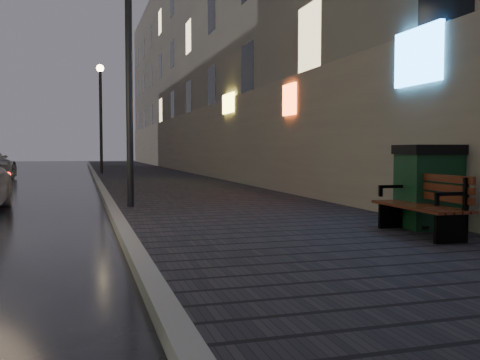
{
  "coord_description": "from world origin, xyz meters",
  "views": [
    {
      "loc": [
        0.91,
        -4.97,
        1.3
      ],
      "look_at": [
        3.17,
        2.66,
        0.85
      ],
      "focal_mm": 40.0,
      "sensor_mm": 36.0,
      "label": 1
    }
  ],
  "objects_px": {
    "lamp_far": "(101,105)",
    "bench": "(424,204)",
    "lamp_near": "(129,40)",
    "trash_bin": "(428,186)"
  },
  "relations": [
    {
      "from": "lamp_far",
      "to": "bench",
      "type": "height_order",
      "value": "lamp_far"
    },
    {
      "from": "bench",
      "to": "lamp_near",
      "type": "bearing_deg",
      "value": 128.04
    },
    {
      "from": "lamp_near",
      "to": "bench",
      "type": "height_order",
      "value": "lamp_near"
    },
    {
      "from": "lamp_far",
      "to": "trash_bin",
      "type": "distance_m",
      "value": 20.8
    },
    {
      "from": "lamp_far",
      "to": "trash_bin",
      "type": "bearing_deg",
      "value": -78.96
    },
    {
      "from": "lamp_far",
      "to": "trash_bin",
      "type": "relative_size",
      "value": 4.32
    },
    {
      "from": "bench",
      "to": "trash_bin",
      "type": "xyz_separation_m",
      "value": [
        0.46,
        0.55,
        0.21
      ]
    },
    {
      "from": "lamp_near",
      "to": "trash_bin",
      "type": "relative_size",
      "value": 4.32
    },
    {
      "from": "trash_bin",
      "to": "lamp_near",
      "type": "bearing_deg",
      "value": 140.63
    },
    {
      "from": "lamp_near",
      "to": "trash_bin",
      "type": "distance_m",
      "value": 6.4
    }
  ]
}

